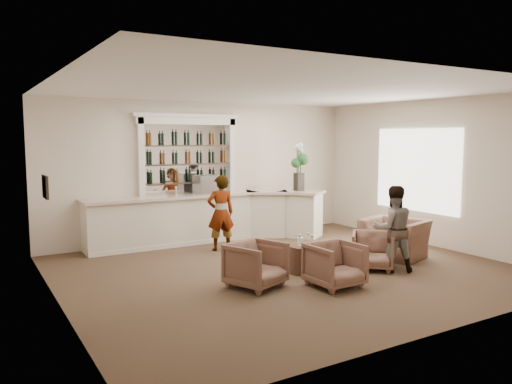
% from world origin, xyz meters
% --- Properties ---
extents(ground, '(8.00, 8.00, 0.00)m').
position_xyz_m(ground, '(0.00, 0.00, 0.00)').
color(ground, brown).
rests_on(ground, ground).
extents(room_shell, '(8.04, 7.02, 3.32)m').
position_xyz_m(room_shell, '(0.16, 0.71, 2.34)').
color(room_shell, beige).
rests_on(room_shell, ground).
extents(bar_counter, '(5.72, 1.80, 1.14)m').
position_xyz_m(bar_counter, '(-0.16, 3.00, 0.57)').
color(bar_counter, beige).
rests_on(bar_counter, ground).
extents(back_bar_alcove, '(2.64, 0.25, 3.00)m').
position_xyz_m(back_bar_alcove, '(-0.50, 3.41, 2.03)').
color(back_bar_alcove, white).
rests_on(back_bar_alcove, ground).
extents(cocktail_table, '(0.66, 0.66, 0.50)m').
position_xyz_m(cocktail_table, '(0.20, -0.32, 0.25)').
color(cocktail_table, '#4A3420').
rests_on(cocktail_table, ground).
extents(sommelier, '(0.66, 0.49, 1.65)m').
position_xyz_m(sommelier, '(-0.35, 2.05, 0.82)').
color(sommelier, gray).
rests_on(sommelier, ground).
extents(guest, '(0.96, 0.88, 1.58)m').
position_xyz_m(guest, '(1.62, -1.07, 0.79)').
color(guest, gray).
rests_on(guest, ground).
extents(armchair_left, '(1.05, 1.06, 0.75)m').
position_xyz_m(armchair_left, '(-1.05, -0.64, 0.38)').
color(armchair_left, brown).
rests_on(armchair_left, ground).
extents(armchair_center, '(0.81, 0.83, 0.74)m').
position_xyz_m(armchair_center, '(0.07, -1.29, 0.37)').
color(armchair_center, brown).
rests_on(armchair_center, ground).
extents(armchair_right, '(1.07, 1.07, 0.70)m').
position_xyz_m(armchair_right, '(1.40, -0.78, 0.35)').
color(armchair_right, brown).
rests_on(armchair_right, ground).
extents(armchair_far, '(1.38, 1.47, 0.78)m').
position_xyz_m(armchair_far, '(2.46, -0.31, 0.39)').
color(armchair_far, brown).
rests_on(armchair_far, ground).
extents(espresso_machine, '(0.52, 0.44, 0.44)m').
position_xyz_m(espresso_machine, '(-0.24, 3.01, 1.36)').
color(espresso_machine, '#BCBCC1').
rests_on(espresso_machine, bar_counter).
extents(flower_vase, '(0.31, 0.31, 1.17)m').
position_xyz_m(flower_vase, '(2.04, 2.48, 1.80)').
color(flower_vase, black).
rests_on(flower_vase, bar_counter).
extents(wine_glass_bar_left, '(0.07, 0.07, 0.21)m').
position_xyz_m(wine_glass_bar_left, '(0.04, 3.05, 1.25)').
color(wine_glass_bar_left, white).
rests_on(wine_glass_bar_left, bar_counter).
extents(wine_glass_bar_right, '(0.07, 0.07, 0.21)m').
position_xyz_m(wine_glass_bar_right, '(-0.98, 3.00, 1.25)').
color(wine_glass_bar_right, white).
rests_on(wine_glass_bar_right, bar_counter).
extents(wine_glass_tbl_a, '(0.07, 0.07, 0.21)m').
position_xyz_m(wine_glass_tbl_a, '(0.08, -0.29, 0.60)').
color(wine_glass_tbl_a, white).
rests_on(wine_glass_tbl_a, cocktail_table).
extents(wine_glass_tbl_b, '(0.07, 0.07, 0.21)m').
position_xyz_m(wine_glass_tbl_b, '(0.30, -0.24, 0.60)').
color(wine_glass_tbl_b, white).
rests_on(wine_glass_tbl_b, cocktail_table).
extents(wine_glass_tbl_c, '(0.07, 0.07, 0.21)m').
position_xyz_m(wine_glass_tbl_c, '(0.24, -0.45, 0.60)').
color(wine_glass_tbl_c, white).
rests_on(wine_glass_tbl_c, cocktail_table).
extents(napkin_holder, '(0.08, 0.08, 0.12)m').
position_xyz_m(napkin_holder, '(0.18, -0.18, 0.56)').
color(napkin_holder, white).
rests_on(napkin_holder, cocktail_table).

